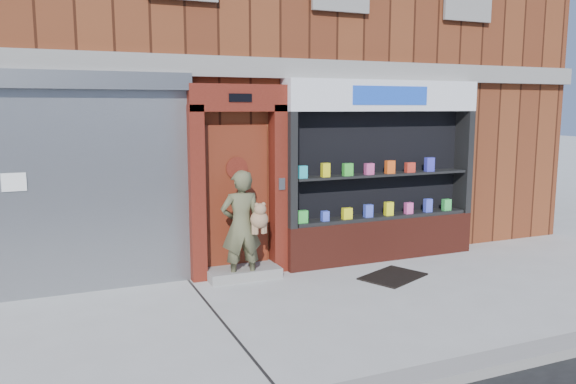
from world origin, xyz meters
TOP-DOWN VIEW (x-y plane):
  - ground at (0.00, 0.00)m, footprint 80.00×80.00m
  - curb at (0.00, -2.15)m, footprint 60.00×0.30m
  - building at (-0.00, 5.99)m, footprint 12.00×8.16m
  - shutter_bay at (-3.00, 1.93)m, footprint 3.10×0.30m
  - red_door_bay at (-0.75, 1.86)m, footprint 1.52×0.58m
  - pharmacy_bay at (1.75, 1.81)m, footprint 3.50×0.41m
  - woman at (-0.80, 1.54)m, footprint 0.69×0.48m
  - doormat at (1.35, 0.81)m, footprint 1.14×1.00m

SIDE VIEW (x-z plane):
  - ground at x=0.00m, z-range 0.00..0.00m
  - doormat at x=1.35m, z-range 0.00..0.02m
  - curb at x=0.00m, z-range 0.00..0.12m
  - woman at x=-0.80m, z-range 0.01..1.67m
  - pharmacy_bay at x=1.75m, z-range -0.13..2.87m
  - red_door_bay at x=-0.75m, z-range 0.01..2.91m
  - shutter_bay at x=-3.00m, z-range 0.20..3.24m
  - building at x=0.00m, z-range 0.00..8.00m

